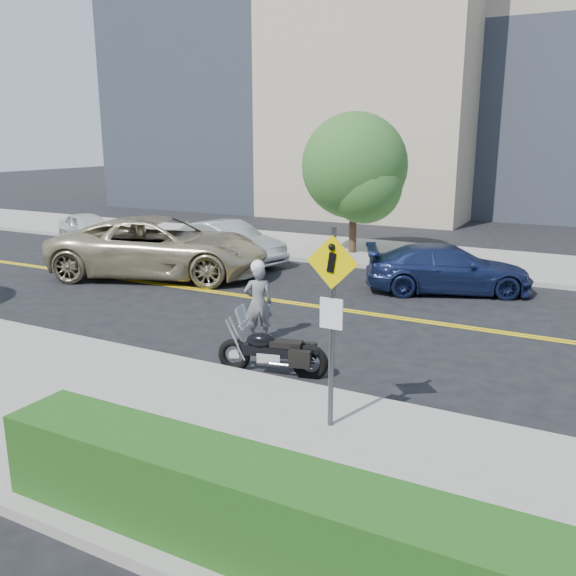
% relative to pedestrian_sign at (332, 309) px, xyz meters
% --- Properties ---
extents(ground_plane, '(120.00, 120.00, 0.00)m').
position_rel_pedestrian_sign_xyz_m(ground_plane, '(-4.20, 6.31, -1.96)').
color(ground_plane, black).
rests_on(ground_plane, ground).
extents(sidewalk_near, '(60.00, 5.00, 0.15)m').
position_rel_pedestrian_sign_xyz_m(sidewalk_near, '(-4.20, -1.19, -1.89)').
color(sidewalk_near, '#9E9B91').
rests_on(sidewalk_near, ground_plane).
extents(sidewalk_far, '(60.00, 5.00, 0.15)m').
position_rel_pedestrian_sign_xyz_m(sidewalk_far, '(-4.20, 13.81, -1.89)').
color(sidewalk_far, '#9E9B91').
rests_on(sidewalk_far, ground_plane).
extents(hedge, '(9.00, 0.90, 1.00)m').
position_rel_pedestrian_sign_xyz_m(hedge, '(1.80, -2.99, -1.31)').
color(hedge, '#235619').
rests_on(hedge, sidewalk_near).
extents(pedestrian_sign, '(0.78, 0.08, 3.00)m').
position_rel_pedestrian_sign_xyz_m(pedestrian_sign, '(0.00, 0.00, 0.00)').
color(pedestrian_sign, '#4C4C51').
rests_on(pedestrian_sign, sidewalk_near).
extents(motorcyclist, '(0.74, 0.68, 1.80)m').
position_rel_pedestrian_sign_xyz_m(motorcyclist, '(-3.19, 3.27, -1.06)').
color(motorcyclist, silver).
rests_on(motorcyclist, ground).
extents(motorcycle, '(2.17, 1.07, 1.26)m').
position_rel_pedestrian_sign_xyz_m(motorcycle, '(-1.95, 1.71, -1.33)').
color(motorcycle, black).
rests_on(motorcycle, ground).
extents(suv, '(7.45, 5.23, 1.89)m').
position_rel_pedestrian_sign_xyz_m(suv, '(-9.15, 7.21, -1.02)').
color(suv, tan).
rests_on(suv, ground).
extents(parked_car_white, '(4.12, 3.00, 1.30)m').
position_rel_pedestrian_sign_xyz_m(parked_car_white, '(-15.59, 10.43, -1.31)').
color(parked_car_white, white).
rests_on(parked_car_white, ground).
extents(parked_car_silver, '(4.70, 2.54, 1.47)m').
position_rel_pedestrian_sign_xyz_m(parked_car_silver, '(-8.37, 9.88, -1.23)').
color(parked_car_silver, '#B6BABF').
rests_on(parked_car_silver, ground).
extents(parked_car_blue, '(5.04, 3.59, 1.36)m').
position_rel_pedestrian_sign_xyz_m(parked_car_blue, '(-0.58, 9.48, -1.28)').
color(parked_car_blue, navy).
rests_on(parked_car_blue, ground).
extents(tree_far_a, '(3.82, 3.82, 5.23)m').
position_rel_pedestrian_sign_xyz_m(tree_far_a, '(-5.03, 13.21, 1.35)').
color(tree_far_a, '#382619').
rests_on(tree_far_a, ground).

